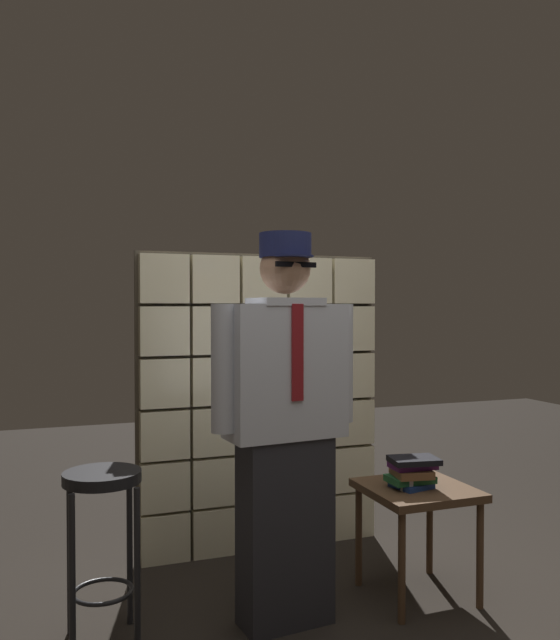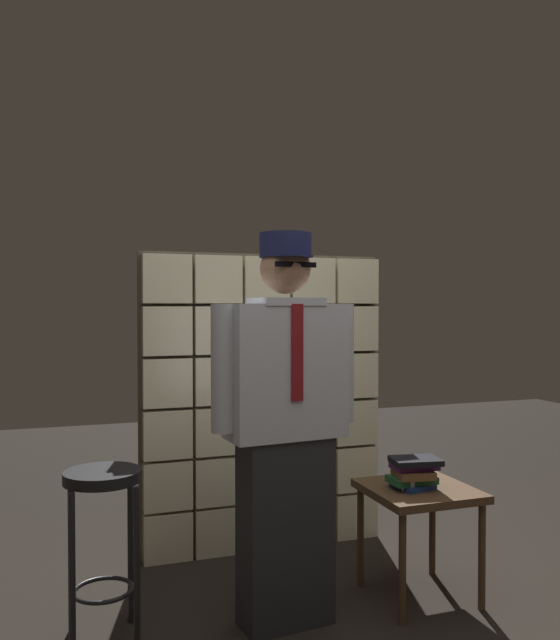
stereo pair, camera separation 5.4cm
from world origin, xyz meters
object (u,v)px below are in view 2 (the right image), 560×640
Objects in this scene: bar_stool at (103,514)px; coffee_mug at (409,481)px; standing_person at (285,421)px; book_stack at (414,472)px; side_table at (419,502)px.

bar_stool is 6.04× the size of coffee_mug.
coffee_mug is at bearing -6.62° from standing_person.
book_stack is 2.07× the size of coffee_mug.
standing_person is 3.22× the size of side_table.
bar_stool is 1.51m from book_stack.
standing_person is 0.73m from coffee_mug.
standing_person is at bearing -177.40° from side_table.
side_table is 4.49× the size of coffee_mug.
coffee_mug is (0.65, -0.01, -0.34)m from standing_person.
side_table is 0.16m from book_stack.
bar_stool is 2.92× the size of book_stack.
book_stack is at bearing -159.13° from side_table.
side_table is at bearing -3.03° from bar_stool.
side_table is at bearing -3.26° from standing_person.
bar_stool is (-0.82, 0.12, -0.38)m from standing_person.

